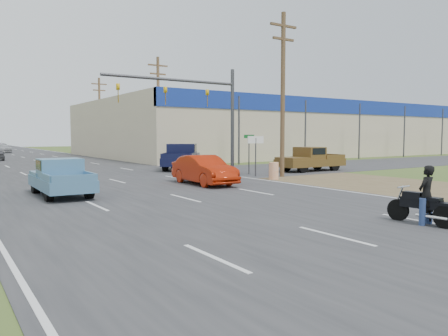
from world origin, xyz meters
TOP-DOWN VIEW (x-y plane):
  - ground at (0.00, 0.00)m, footprint 200.00×200.00m
  - main_road at (0.00, 40.00)m, footprint 15.00×180.00m
  - cross_road at (0.00, 18.00)m, footprint 120.00×10.00m
  - dirt_verge at (11.00, 10.00)m, footprint 8.00×18.00m
  - big_box_store at (32.00, 39.93)m, footprint 50.00×28.10m
  - utility_pole_1 at (9.50, 13.00)m, footprint 2.00×0.28m
  - utility_pole_2 at (9.50, 31.00)m, footprint 2.00×0.28m
  - utility_pole_3 at (9.50, 49.00)m, footprint 2.00×0.28m
  - tree_3 at (55.00, 70.00)m, footprint 8.40×8.40m
  - tree_5 at (30.00, 95.00)m, footprint 7.98×7.98m
  - barrel_0 at (8.00, 12.00)m, footprint 0.56×0.56m
  - barrel_1 at (8.40, 20.50)m, footprint 0.56×0.56m
  - lane_sign at (8.20, 14.00)m, footprint 1.20×0.08m
  - street_name_sign at (8.80, 15.50)m, footprint 0.80×0.08m
  - signal_mast at (5.82, 17.00)m, footprint 9.12×0.40m
  - red_convertible at (3.24, 11.94)m, footprint 1.70×4.62m
  - motorcycle at (3.26, -0.48)m, footprint 0.65×2.11m
  - rider at (3.25, -0.43)m, footprint 0.62×0.44m
  - blue_pickup at (-4.02, 11.69)m, footprint 1.88×4.80m
  - navy_pickup at (7.08, 21.64)m, footprint 5.24×6.04m
  - brown_pickup at (13.91, 15.15)m, footprint 5.24×2.04m
  - distant_car_silver at (-0.50, 64.12)m, footprint 2.77×5.24m

SIDE VIEW (x-z plane):
  - ground at x=0.00m, z-range 0.00..0.00m
  - dirt_verge at x=11.00m, z-range 0.00..0.01m
  - cross_road at x=0.00m, z-range 0.00..0.02m
  - main_road at x=0.00m, z-range 0.00..0.02m
  - motorcycle at x=3.26m, z-range -0.06..1.01m
  - barrel_0 at x=8.00m, z-range 0.00..1.00m
  - barrel_1 at x=8.40m, z-range 0.00..1.00m
  - distant_car_silver at x=-0.50m, z-range 0.00..1.45m
  - red_convertible at x=3.24m, z-range 0.00..1.51m
  - blue_pickup at x=-4.02m, z-range 0.01..1.59m
  - rider at x=3.25m, z-range 0.00..1.62m
  - brown_pickup at x=13.91m, z-range 0.01..1.74m
  - navy_pickup at x=7.08m, z-range 0.01..1.94m
  - street_name_sign at x=8.80m, z-range 0.30..2.91m
  - lane_sign at x=8.20m, z-range 0.64..3.16m
  - big_box_store at x=32.00m, z-range 0.01..6.61m
  - signal_mast at x=5.82m, z-range 1.30..8.30m
  - utility_pole_1 at x=9.50m, z-range 0.32..10.32m
  - utility_pole_2 at x=9.50m, z-range 0.32..10.32m
  - utility_pole_3 at x=9.50m, z-range 0.32..10.32m
  - tree_5 at x=30.00m, z-range 0.94..10.82m
  - tree_3 at x=55.00m, z-range 0.99..11.39m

